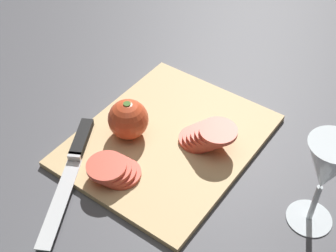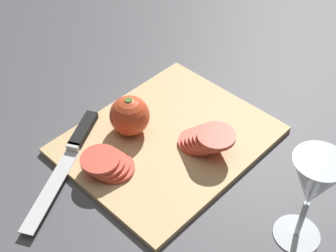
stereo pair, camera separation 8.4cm
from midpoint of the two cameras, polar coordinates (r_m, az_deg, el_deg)
The scene contains 7 objects.
ground_plane at distance 0.88m, azimuth 0.81°, elevation -1.20°, with size 3.00×3.00×0.00m, color #4C4C51.
cutting_board at distance 0.86m, azimuth 2.78°, elevation -1.84°, with size 0.36×0.30×0.01m.
wine_glass at distance 0.69m, azimuth 20.67°, elevation -7.04°, with size 0.07×0.07×0.17m.
whole_tomato at distance 0.85m, azimuth -1.89°, elevation 1.15°, with size 0.07×0.07×0.07m.
knife at distance 0.85m, azimuth -8.41°, elevation -2.25°, with size 0.25×0.15×0.01m.
tomato_slice_stack_near at distance 0.79m, azimuth -4.38°, elevation -4.80°, with size 0.08×0.08×0.03m.
tomato_slice_stack_far at distance 0.83m, azimuth 7.56°, elevation -1.72°, with size 0.07×0.11×0.05m.
Camera 2 is at (0.43, 0.45, 0.62)m, focal length 50.00 mm.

